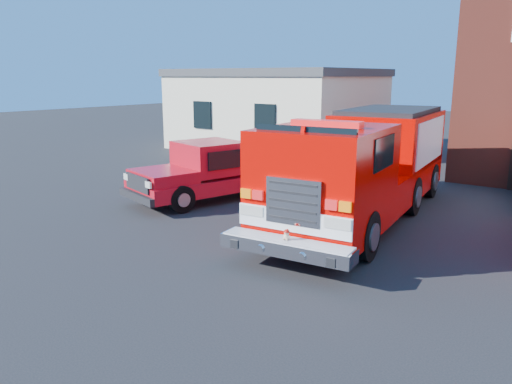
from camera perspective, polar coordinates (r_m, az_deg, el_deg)
The scene contains 4 objects.
ground at distance 13.09m, azimuth 3.14°, elevation -4.59°, with size 100.00×100.00×0.00m, color black.
side_building at distance 28.33m, azimuth 2.48°, elevation 9.52°, with size 10.20×8.20×4.35m.
fire_engine at distance 14.37m, azimuth 12.36°, elevation 3.12°, with size 3.79×10.01×3.01m.
pickup_truck at distance 16.58m, azimuth -4.53°, elevation 2.39°, with size 3.54×6.17×1.91m.
Camera 1 is at (6.83, -10.43, 3.98)m, focal length 35.00 mm.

